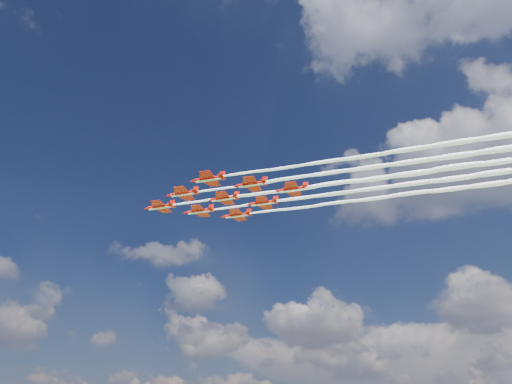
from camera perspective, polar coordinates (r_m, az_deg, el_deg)
jet_lead at (r=145.78m, az=5.81°, el=0.54°), size 94.79×39.19×2.67m
jet_row2_port at (r=138.98m, az=9.59°, el=2.30°), size 94.79×39.19×2.67m
jet_row2_starb at (r=150.23m, az=10.25°, el=-0.03°), size 94.79×39.19×2.67m
jet_row3_port at (r=132.99m, az=13.76°, el=4.21°), size 94.79×39.19×2.67m
jet_row3_centre at (r=144.14m, az=14.11°, el=1.64°), size 94.79×39.19×2.67m
jet_row3_starb at (r=155.55m, az=14.41°, el=-0.56°), size 94.79×39.19×2.67m
jet_row4_port at (r=138.89m, az=18.29°, el=3.43°), size 94.79×39.19×2.67m
jet_row4_starb at (r=150.15m, az=18.29°, el=1.02°), size 94.79×39.19×2.67m
jet_tail at (r=145.61m, az=22.43°, el=2.70°), size 94.79×39.19×2.67m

